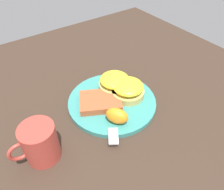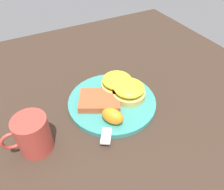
{
  "view_description": "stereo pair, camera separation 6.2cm",
  "coord_description": "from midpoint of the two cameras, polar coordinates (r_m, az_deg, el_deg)",
  "views": [
    {
      "loc": [
        0.27,
        0.37,
        0.45
      ],
      "look_at": [
        0.0,
        0.0,
        0.03
      ],
      "focal_mm": 35.0,
      "sensor_mm": 36.0,
      "label": 1
    },
    {
      "loc": [
        0.21,
        0.41,
        0.45
      ],
      "look_at": [
        0.0,
        0.0,
        0.03
      ],
      "focal_mm": 35.0,
      "sensor_mm": 36.0,
      "label": 2
    }
  ],
  "objects": [
    {
      "name": "fork",
      "position": [
        0.59,
        -2.95,
        -4.88
      ],
      "size": [
        0.14,
        0.21,
        0.0
      ],
      "color": "silver",
      "rests_on": "plate"
    },
    {
      "name": "plate",
      "position": [
        0.63,
        -2.78,
        -1.94
      ],
      "size": [
        0.25,
        0.25,
        0.01
      ],
      "primitive_type": "cylinder",
      "color": "teal",
      "rests_on": "ground_plane"
    },
    {
      "name": "sandwich_benedict_right",
      "position": [
        0.65,
        -2.0,
        3.17
      ],
      "size": [
        0.1,
        0.1,
        0.05
      ],
      "color": "tan",
      "rests_on": "plate"
    },
    {
      "name": "ground_plane",
      "position": [
        0.64,
        -2.76,
        -2.39
      ],
      "size": [
        1.1,
        1.1,
        0.0
      ],
      "primitive_type": "plane",
      "color": "#38281E"
    },
    {
      "name": "cup",
      "position": [
        0.52,
        -21.68,
        -11.75
      ],
      "size": [
        0.11,
        0.08,
        0.1
      ],
      "color": "#B23D33",
      "rests_on": "ground_plane"
    },
    {
      "name": "orange_wedge",
      "position": [
        0.56,
        -1.89,
        -5.64
      ],
      "size": [
        0.06,
        0.07,
        0.04
      ],
      "primitive_type": "ellipsoid",
      "rotation": [
        0.0,
        0.0,
        2.15
      ],
      "color": "orange",
      "rests_on": "plate"
    },
    {
      "name": "hashbrown_patty",
      "position": [
        0.61,
        -5.96,
        -1.78
      ],
      "size": [
        0.14,
        0.13,
        0.02
      ],
      "primitive_type": "cube",
      "rotation": [
        0.0,
        0.0,
        -0.48
      ],
      "color": "#AC502D",
      "rests_on": "plate"
    },
    {
      "name": "sandwich_benedict_left",
      "position": [
        0.63,
        1.42,
        1.39
      ],
      "size": [
        0.1,
        0.1,
        0.05
      ],
      "color": "tan",
      "rests_on": "plate"
    }
  ]
}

